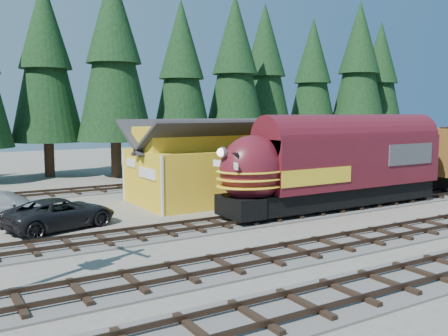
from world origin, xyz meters
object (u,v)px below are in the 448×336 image
locomotive (330,168)px  pickup_truck_b (2,208)px  pickup_truck_a (60,213)px  depot (227,154)px

locomotive → pickup_truck_b: bearing=159.9°
locomotive → pickup_truck_a: 15.06m
locomotive → pickup_truck_b: 18.00m
depot → pickup_truck_a: (-11.48, -2.91, -2.20)m
locomotive → pickup_truck_b: locomotive is taller
depot → pickup_truck_b: 13.95m
locomotive → pickup_truck_a: locomotive is taller
depot → pickup_truck_a: 12.04m
locomotive → pickup_truck_a: bearing=166.1°
locomotive → pickup_truck_a: (-14.52, 3.59, -1.72)m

